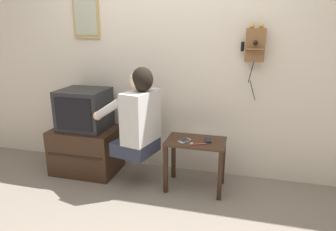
# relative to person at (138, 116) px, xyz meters

# --- Properties ---
(wall_back) EXTENTS (6.80, 0.05, 2.55)m
(wall_back) POSITION_rel_person_xyz_m (0.21, 0.47, 0.54)
(wall_back) COLOR beige
(wall_back) RESTS_ON ground_plane
(side_table) EXTENTS (0.57, 0.37, 0.51)m
(side_table) POSITION_rel_person_xyz_m (0.56, 0.07, -0.34)
(side_table) COLOR #382316
(side_table) RESTS_ON ground_plane
(person) EXTENTS (0.62, 0.53, 0.88)m
(person) POSITION_rel_person_xyz_m (0.00, 0.00, 0.00)
(person) COLOR #2D3347
(person) RESTS_ON ground_plane
(tv_stand) EXTENTS (0.70, 0.50, 0.50)m
(tv_stand) POSITION_rel_person_xyz_m (-0.68, 0.13, -0.49)
(tv_stand) COLOR #382316
(tv_stand) RESTS_ON ground_plane
(television) EXTENTS (0.49, 0.45, 0.43)m
(television) POSITION_rel_person_xyz_m (-0.67, 0.15, -0.02)
(television) COLOR #232326
(television) RESTS_ON tv_stand
(wall_phone_antique) EXTENTS (0.22, 0.18, 0.72)m
(wall_phone_antique) POSITION_rel_person_xyz_m (1.05, 0.39, 0.67)
(wall_phone_antique) COLOR brown
(framed_picture) EXTENTS (0.31, 0.03, 0.54)m
(framed_picture) POSITION_rel_person_xyz_m (-0.74, 0.44, 0.98)
(framed_picture) COLOR tan
(cell_phone_held) EXTENTS (0.11, 0.14, 0.01)m
(cell_phone_held) POSITION_rel_person_xyz_m (0.46, 0.02, -0.22)
(cell_phone_held) COLOR silver
(cell_phone_held) RESTS_ON side_table
(cell_phone_spare) EXTENTS (0.09, 0.13, 0.01)m
(cell_phone_spare) POSITION_rel_person_xyz_m (0.68, 0.09, -0.22)
(cell_phone_spare) COLOR black
(cell_phone_spare) RESTS_ON side_table
(toothbrush) EXTENTS (0.15, 0.07, 0.02)m
(toothbrush) POSITION_rel_person_xyz_m (0.59, -0.04, -0.22)
(toothbrush) COLOR #D83F4C
(toothbrush) RESTS_ON side_table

